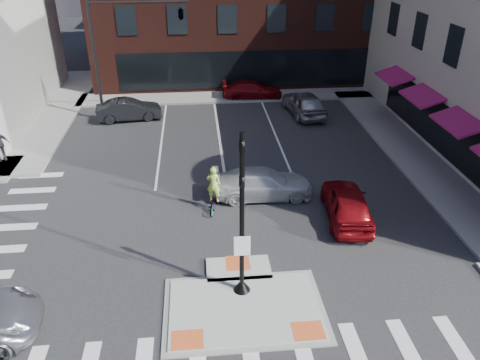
{
  "coord_description": "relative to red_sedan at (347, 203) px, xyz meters",
  "views": [
    {
      "loc": [
        -1.28,
        -12.17,
        11.36
      ],
      "look_at": [
        0.39,
        5.03,
        2.0
      ],
      "focal_mm": 35.0,
      "sensor_mm": 36.0,
      "label": 1
    }
  ],
  "objects": [
    {
      "name": "sidewalk_n",
      "position": [
        -2.05,
        17.27,
        -0.68
      ],
      "size": [
        26.0,
        3.0,
        0.15
      ],
      "primitive_type": "cube",
      "color": "gray",
      "rests_on": "ground"
    },
    {
      "name": "bg_car_dark",
      "position": [
        -10.84,
        13.16,
        -0.06
      ],
      "size": [
        4.39,
        2.0,
        1.4
      ],
      "primitive_type": "imported",
      "rotation": [
        0.0,
        0.0,
        1.7
      ],
      "color": "#242529",
      "rests_on": "ground"
    },
    {
      "name": "sidewalk_e",
      "position": [
        5.75,
        5.27,
        -0.68
      ],
      "size": [
        3.0,
        24.0,
        0.15
      ],
      "primitive_type": "cube",
      "color": "gray",
      "rests_on": "ground"
    },
    {
      "name": "red_sedan",
      "position": [
        0.0,
        0.0,
        0.0
      ],
      "size": [
        2.26,
        4.6,
        1.51
      ],
      "primitive_type": "imported",
      "rotation": [
        0.0,
        0.0,
        3.03
      ],
      "color": "maroon",
      "rests_on": "ground"
    },
    {
      "name": "signal_pole",
      "position": [
        -5.05,
        -4.33,
        1.6
      ],
      "size": [
        0.6,
        0.6,
        5.98
      ],
      "color": "black",
      "rests_on": "refuge_island"
    },
    {
      "name": "bg_car_red",
      "position": [
        -2.15,
        16.77,
        -0.11
      ],
      "size": [
        4.55,
        2.07,
        1.29
      ],
      "primitive_type": "imported",
      "rotation": [
        0.0,
        0.0,
        1.51
      ],
      "color": "maroon",
      "rests_on": "ground"
    },
    {
      "name": "refuge_island",
      "position": [
        -5.05,
        -4.98,
        -0.7
      ],
      "size": [
        5.4,
        4.65,
        0.13
      ],
      "color": "gray",
      "rests_on": "ground"
    },
    {
      "name": "white_pickup",
      "position": [
        -3.4,
        2.27,
        -0.07
      ],
      "size": [
        4.77,
        1.98,
        1.38
      ],
      "primitive_type": "imported",
      "rotation": [
        0.0,
        0.0,
        1.56
      ],
      "color": "silver",
      "rests_on": "ground"
    },
    {
      "name": "bg_car_silver",
      "position": [
        0.94,
        13.0,
        0.06
      ],
      "size": [
        2.54,
        5.01,
        1.63
      ],
      "primitive_type": "imported",
      "rotation": [
        0.0,
        0.0,
        3.27
      ],
      "color": "#A6A9AD",
      "rests_on": "ground"
    },
    {
      "name": "ground",
      "position": [
        -5.05,
        -4.73,
        -0.75
      ],
      "size": [
        120.0,
        120.0,
        0.0
      ],
      "primitive_type": "plane",
      "color": "#28282B",
      "rests_on": "ground"
    },
    {
      "name": "cyclist",
      "position": [
        -5.75,
        1.29,
        -0.03
      ],
      "size": [
        0.99,
        1.8,
        2.17
      ],
      "rotation": [
        0.0,
        0.0,
        2.9
      ],
      "color": "#3F3F44",
      "rests_on": "ground"
    },
    {
      "name": "mast_arm_signal",
      "position": [
        -8.53,
        13.27,
        5.45
      ],
      "size": [
        6.1,
        2.24,
        8.0
      ],
      "color": "black",
      "rests_on": "ground"
    }
  ]
}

